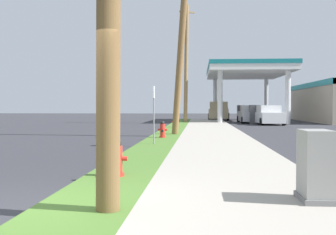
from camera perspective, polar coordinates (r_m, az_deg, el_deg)
ground_plane at (r=6.26m, az=-17.88°, el=-12.46°), size 160.00×160.00×0.00m
grass_verge at (r=6.02m, az=-11.56°, el=-12.39°), size 1.40×80.00×0.12m
sidewalk_slab at (r=5.84m, az=11.29°, el=-12.81°), size 3.20×80.00×0.12m
fire_hydrant_nearest at (r=8.43m, az=-6.95°, el=-5.69°), size 0.42×0.38×0.74m
fire_hydrant_second at (r=18.54m, az=-0.75°, el=-1.73°), size 0.42×0.38×0.74m
fire_hydrant_third at (r=27.77m, az=0.90°, el=-0.63°), size 0.42×0.37×0.74m
utility_pole_midground at (r=20.71m, az=1.96°, el=12.27°), size 1.46×1.75×10.31m
utility_pole_background at (r=36.38m, az=2.48°, el=7.42°), size 1.30×0.75×10.03m
utility_cabinet at (r=6.56m, az=19.36°, el=-6.51°), size 0.47×0.73×1.04m
street_sign_post at (r=15.42m, az=-1.94°, el=2.03°), size 0.05×0.36×2.12m
gas_station_canopy at (r=43.31m, az=19.79°, el=2.78°), size 15.66×15.17×5.39m
car_white_by_near_pump at (r=35.13m, az=13.38°, el=0.23°), size 2.17×4.60×1.57m
car_silver_by_far_pump at (r=38.46m, az=11.07°, el=0.36°), size 2.02×4.53×1.57m
truck_tan_at_forecourt at (r=45.68m, az=6.95°, el=0.80°), size 2.51×5.54×1.97m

